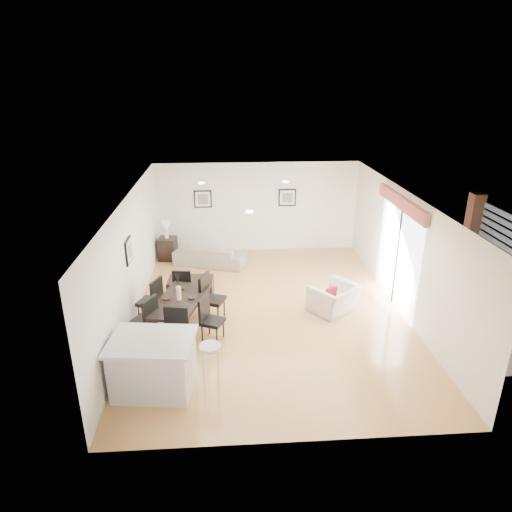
{
  "coord_description": "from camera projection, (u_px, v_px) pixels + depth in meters",
  "views": [
    {
      "loc": [
        -0.95,
        -9.18,
        5.03
      ],
      "look_at": [
        -0.28,
        0.4,
        1.22
      ],
      "focal_mm": 32.0,
      "sensor_mm": 36.0,
      "label": 1
    }
  ],
  "objects": [
    {
      "name": "framed_print_left_wall",
      "position": [
        129.0,
        251.0,
        9.45
      ],
      "size": [
        0.04,
        0.52,
        0.52
      ],
      "rotation": [
        0.0,
        0.0,
        1.57
      ],
      "color": "black",
      "rests_on": "wall_left"
    },
    {
      "name": "dining_chair_head",
      "position": [
        175.0,
        332.0,
        8.49
      ],
      "size": [
        0.55,
        0.55,
        1.05
      ],
      "rotation": [
        0.0,
        0.0,
        -0.18
      ],
      "color": "black",
      "rests_on": "ground"
    },
    {
      "name": "dining_chair_efar",
      "position": [
        209.0,
        295.0,
        9.95
      ],
      "size": [
        0.6,
        0.6,
        1.03
      ],
      "rotation": [
        0.0,
        0.0,
        1.19
      ],
      "color": "black",
      "rests_on": "ground"
    },
    {
      "name": "table_lamp",
      "position": [
        166.0,
        227.0,
        13.05
      ],
      "size": [
        0.27,
        0.27,
        0.51
      ],
      "color": "white",
      "rests_on": "side_table"
    },
    {
      "name": "ceiling",
      "position": [
        271.0,
        196.0,
        9.44
      ],
      "size": [
        6.0,
        8.0,
        0.02
      ],
      "primitive_type": "cube",
      "color": "white",
      "rests_on": "wall_back"
    },
    {
      "name": "side_table",
      "position": [
        168.0,
        249.0,
        13.3
      ],
      "size": [
        0.56,
        0.56,
        0.66
      ],
      "primitive_type": "cube",
      "rotation": [
        0.0,
        0.0,
        -0.14
      ],
      "color": "black",
      "rests_on": "ground"
    },
    {
      "name": "dining_table",
      "position": [
        179.0,
        303.0,
        9.45
      ],
      "size": [
        1.29,
        1.89,
        0.72
      ],
      "rotation": [
        0.0,
        0.0,
        -0.27
      ],
      "color": "black",
      "rests_on": "ground"
    },
    {
      "name": "wall_right",
      "position": [
        404.0,
        253.0,
        10.13
      ],
      "size": [
        0.04,
        8.0,
        2.7
      ],
      "primitive_type": "cube",
      "color": "white",
      "rests_on": "ground"
    },
    {
      "name": "ground",
      "position": [
        269.0,
        312.0,
        10.43
      ],
      "size": [
        8.0,
        8.0,
        0.0
      ],
      "primitive_type": "plane",
      "color": "tan",
      "rests_on": "ground"
    },
    {
      "name": "kitchen_island",
      "position": [
        153.0,
        364.0,
        7.7
      ],
      "size": [
        1.51,
        1.23,
        0.97
      ],
      "rotation": [
        0.0,
        0.0,
        -0.12
      ],
      "color": "silver",
      "rests_on": "ground"
    },
    {
      "name": "courtyard_plant_b",
      "position": [
        471.0,
        262.0,
        12.27
      ],
      "size": [
        0.48,
        0.48,
        0.7
      ],
      "primitive_type": "imported",
      "rotation": [
        0.0,
        0.0,
        0.24
      ],
      "color": "#375725",
      "rests_on": "ground"
    },
    {
      "name": "coffee_table",
      "position": [
        191.0,
        287.0,
        11.14
      ],
      "size": [
        1.11,
        0.7,
        0.43
      ],
      "primitive_type": "cube",
      "rotation": [
        0.0,
        0.0,
        -0.05
      ],
      "color": "black",
      "rests_on": "ground"
    },
    {
      "name": "framed_print_back_left",
      "position": [
        203.0,
        199.0,
        13.4
      ],
      "size": [
        0.52,
        0.04,
        0.52
      ],
      "color": "black",
      "rests_on": "wall_back"
    },
    {
      "name": "framed_print_back_right",
      "position": [
        287.0,
        198.0,
        13.56
      ],
      "size": [
        0.52,
        0.04,
        0.52
      ],
      "color": "black",
      "rests_on": "wall_back"
    },
    {
      "name": "dining_chair_wfar",
      "position": [
        153.0,
        298.0,
        9.81
      ],
      "size": [
        0.6,
        0.6,
        1.02
      ],
      "rotation": [
        0.0,
        0.0,
        -1.95
      ],
      "color": "black",
      "rests_on": "ground"
    },
    {
      "name": "dining_chair_wnear",
      "position": [
        146.0,
        318.0,
        9.0
      ],
      "size": [
        0.62,
        0.62,
        1.03
      ],
      "rotation": [
        0.0,
        0.0,
        -2.05
      ],
      "color": "black",
      "rests_on": "ground"
    },
    {
      "name": "wall_back",
      "position": [
        257.0,
        208.0,
        13.64
      ],
      "size": [
        6.0,
        0.04,
        2.7
      ],
      "primitive_type": "cube",
      "color": "white",
      "rests_on": "ground"
    },
    {
      "name": "dining_chair_enear",
      "position": [
        209.0,
        317.0,
        9.17
      ],
      "size": [
        0.55,
        0.55,
        0.92
      ],
      "rotation": [
        0.0,
        0.0,
        1.14
      ],
      "color": "black",
      "rests_on": "ground"
    },
    {
      "name": "bar_stool",
      "position": [
        210.0,
        351.0,
        7.68
      ],
      "size": [
        0.37,
        0.37,
        0.82
      ],
      "color": "silver",
      "rests_on": "ground"
    },
    {
      "name": "armchair",
      "position": [
        334.0,
        299.0,
        10.34
      ],
      "size": [
        1.31,
        1.29,
        0.64
      ],
      "primitive_type": "imported",
      "rotation": [
        0.0,
        0.0,
        3.8
      ],
      "color": "beige",
      "rests_on": "ground"
    },
    {
      "name": "wall_left",
      "position": [
        131.0,
        261.0,
        9.74
      ],
      "size": [
        0.04,
        8.0,
        2.7
      ],
      "primitive_type": "cube",
      "color": "white",
      "rests_on": "ground"
    },
    {
      "name": "cushion",
      "position": [
        331.0,
        293.0,
        10.18
      ],
      "size": [
        0.28,
        0.22,
        0.27
      ],
      "primitive_type": "cube",
      "rotation": [
        0.0,
        0.0,
        3.72
      ],
      "color": "maroon",
      "rests_on": "armchair"
    },
    {
      "name": "vase",
      "position": [
        178.0,
        288.0,
        9.33
      ],
      "size": [
        0.81,
        1.24,
        0.63
      ],
      "color": "white",
      "rests_on": "dining_table"
    },
    {
      "name": "dining_chair_foot",
      "position": [
        183.0,
        286.0,
        10.48
      ],
      "size": [
        0.47,
        0.47,
        0.95
      ],
      "rotation": [
        0.0,
        0.0,
        3.03
      ],
      "color": "black",
      "rests_on": "ground"
    },
    {
      "name": "sliding_door",
      "position": [
        399.0,
        236.0,
        10.29
      ],
      "size": [
        0.12,
        2.7,
        2.57
      ],
      "color": "white",
      "rests_on": "wall_right"
    },
    {
      "name": "wall_front",
      "position": [
        299.0,
        365.0,
        6.22
      ],
      "size": [
        6.0,
        0.04,
        2.7
      ],
      "primitive_type": "cube",
      "color": "white",
      "rests_on": "ground"
    },
    {
      "name": "sofa",
      "position": [
        210.0,
        255.0,
        12.93
      ],
      "size": [
        2.13,
        1.36,
        0.58
      ],
      "primitive_type": "imported",
      "rotation": [
        0.0,
        0.0,
        2.82
      ],
      "color": "#A19482",
      "rests_on": "ground"
    }
  ]
}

